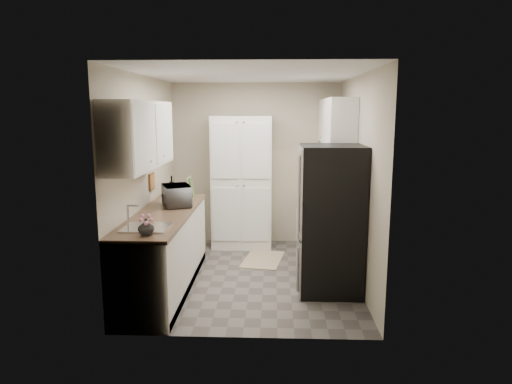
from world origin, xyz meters
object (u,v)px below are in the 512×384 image
electric_range (325,232)px  wine_bottle (172,188)px  refrigerator (331,219)px  toaster_oven (318,180)px  pantry_cabinet (242,182)px  microwave (177,195)px

electric_range → wine_bottle: wine_bottle is taller
refrigerator → wine_bottle: refrigerator is taller
electric_range → toaster_oven: size_ratio=2.71×
pantry_cabinet → wine_bottle: bearing=-136.7°
pantry_cabinet → microwave: pantry_cabinet is taller
microwave → toaster_oven: microwave is taller
refrigerator → electric_range: bearing=87.5°
microwave → toaster_oven: size_ratio=1.11×
pantry_cabinet → electric_range: 1.58m
refrigerator → pantry_cabinet: bearing=123.5°
toaster_oven → refrigerator: bearing=-110.1°
pantry_cabinet → electric_range: bearing=-38.2°
toaster_oven → pantry_cabinet: bearing=159.2°
toaster_oven → microwave: bearing=-163.9°
pantry_cabinet → electric_range: pantry_cabinet is taller
pantry_cabinet → toaster_oven: 1.15m
electric_range → toaster_oven: 1.07m
refrigerator → microwave: size_ratio=3.68×
pantry_cabinet → wine_bottle: pantry_cabinet is taller
pantry_cabinet → electric_range: size_ratio=1.77×
pantry_cabinet → wine_bottle: 1.23m
electric_range → refrigerator: refrigerator is taller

